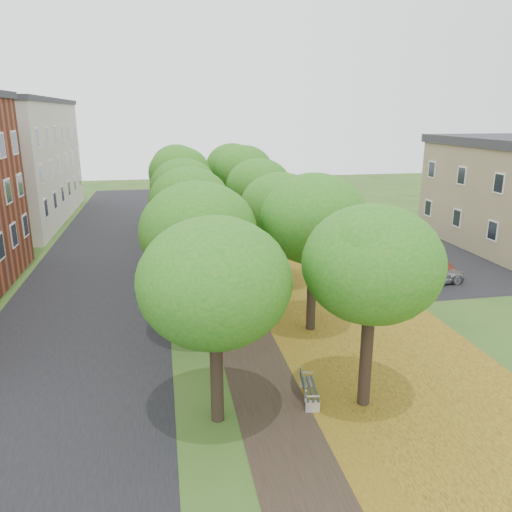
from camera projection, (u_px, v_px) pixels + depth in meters
name	position (u px, v px, depth m)	size (l,w,h in m)	color
ground	(286.00, 412.00, 15.94)	(120.00, 120.00, 0.00)	#2D4C19
street_asphalt	(97.00, 278.00, 28.77)	(8.00, 70.00, 0.01)	black
footpath	(226.00, 271.00, 30.11)	(3.20, 70.00, 0.01)	black
leaf_verge	(306.00, 266.00, 31.00)	(7.50, 70.00, 0.01)	olive
parking_lot	(424.00, 255.00, 33.46)	(9.00, 16.00, 0.01)	black
tree_row_west	(186.00, 197.00, 28.45)	(4.40, 34.40, 6.48)	black
tree_row_east	(269.00, 194.00, 29.30)	(4.40, 34.40, 6.48)	black
building_cream	(1.00, 161.00, 42.63)	(10.30, 20.30, 10.40)	beige
bench	(308.00, 389.00, 16.51)	(0.72, 1.70, 0.78)	#2B362C
car_silver	(432.00, 273.00, 27.72)	(1.48, 3.68, 1.25)	#A6A6AB
car_red	(421.00, 266.00, 28.89)	(1.33, 3.82, 1.26)	maroon
car_grey	(385.00, 245.00, 33.50)	(1.84, 4.52, 1.31)	#2F2F34
car_white	(368.00, 235.00, 36.20)	(2.14, 4.65, 1.29)	white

